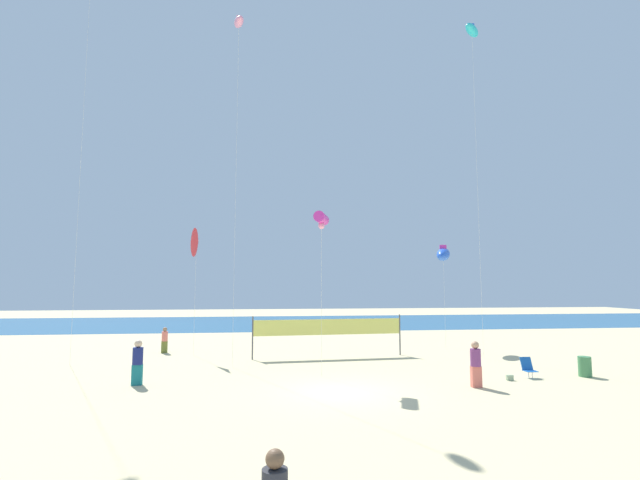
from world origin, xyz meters
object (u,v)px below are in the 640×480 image
Objects in this scene: beachgoer_plum_shirt at (476,363)px; kite_red_delta at (196,242)px; beach_handbag at (510,378)px; kite_pink_inflatable at (239,23)px; folding_beach_chair at (528,367)px; volleyball_net at (328,328)px; kite_blue_inflatable at (443,254)px; beachgoer_navy_shirt at (138,361)px; beachgoer_coral_shirt at (165,339)px; kite_violet_diamond at (90,2)px; trash_barrel at (585,367)px; kite_cyan_inflatable at (472,31)px; kite_magenta_tube at (321,219)px.

beachgoer_plum_shirt is 17.19m from kite_red_delta.
kite_red_delta reaches higher than beach_handbag.
beachgoer_plum_shirt is at bearing -152.13° from beach_handbag.
folding_beach_chair is at bearing -16.73° from kite_pink_inflatable.
kite_blue_inflatable is at bearing 18.84° from volleyball_net.
beach_handbag is at bearing -41.65° from beachgoer_navy_shirt.
beachgoer_plum_shirt is (14.85, -11.03, 0.16)m from beachgoer_coral_shirt.
beachgoer_coral_shirt is 20.19m from kite_violet_diamond.
beachgoer_plum_shirt is 6.13m from trash_barrel.
kite_blue_inflatable is 0.90× the size of kite_red_delta.
beachgoer_plum_shirt is 0.09× the size of kite_cyan_inflatable.
beachgoer_navy_shirt is 26.14m from kite_cyan_inflatable.
kite_red_delta is (1.06, 7.77, 5.75)m from beachgoer_navy_shirt.
volleyball_net is 10.19m from beach_handbag.
kite_violet_diamond is (-22.11, 5.94, 19.84)m from folding_beach_chair.
beachgoer_navy_shirt is 0.25× the size of kite_magenta_tube.
beach_handbag is at bearing -96.67° from kite_blue_inflatable.
trash_barrel is 32.35m from kite_violet_diamond.
kite_cyan_inflatable reaches higher than beachgoer_plum_shirt.
beachgoer_navy_shirt reaches higher than beachgoer_coral_shirt.
beachgoer_navy_shirt is 18.24m from kite_pink_inflatable.
kite_pink_inflatable is 2.75× the size of kite_blue_inflatable.
kite_pink_inflatable reaches higher than beachgoer_plum_shirt.
beach_handbag is at bearing -30.14° from kite_red_delta.
kite_magenta_tube is 1.11× the size of kite_blue_inflatable.
kite_red_delta is at bearing -15.17° from beachgoer_plum_shirt.
kite_magenta_tube is (4.25, -2.63, -11.19)m from kite_pink_inflatable.
volleyball_net is at bearing -161.16° from kite_blue_inflatable.
kite_pink_inflatable reaches higher than trash_barrel.
folding_beach_chair is 30.30m from kite_violet_diamond.
beach_handbag is 0.02× the size of kite_pink_inflatable.
kite_cyan_inflatable is (0.47, -4.33, 13.43)m from kite_blue_inflatable.
kite_magenta_tube is at bearing -139.01° from kite_blue_inflatable.
kite_violet_diamond is at bearing 0.32° from beachgoer_plum_shirt.
beach_handbag is at bearing -174.72° from trash_barrel.
beachgoer_navy_shirt is 20.67m from kite_violet_diamond.
kite_red_delta reaches higher than beachgoer_navy_shirt.
beachgoer_coral_shirt is 20.42m from folding_beach_chair.
kite_cyan_inflatable is at bearing 73.89° from beach_handbag.
kite_blue_inflatable is at bearing 9.16° from kite_violet_diamond.
beachgoer_plum_shirt is 21.08m from kite_pink_inflatable.
beach_handbag is (16.04, -0.93, -0.88)m from beachgoer_navy_shirt.
kite_blue_inflatable is (9.29, 8.07, -1.08)m from kite_magenta_tube.
beachgoer_coral_shirt is 19.02m from kite_pink_inflatable.
kite_red_delta is at bearing 178.41° from folding_beach_chair.
kite_magenta_tube is 0.38× the size of kite_cyan_inflatable.
beach_handbag is at bearing 13.64° from beachgoer_coral_shirt.
kite_blue_inflatable is at bearing 40.99° from kite_magenta_tube.
beachgoer_plum_shirt reaches higher than beachgoer_coral_shirt.
beachgoer_coral_shirt is 0.18× the size of volleyball_net.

